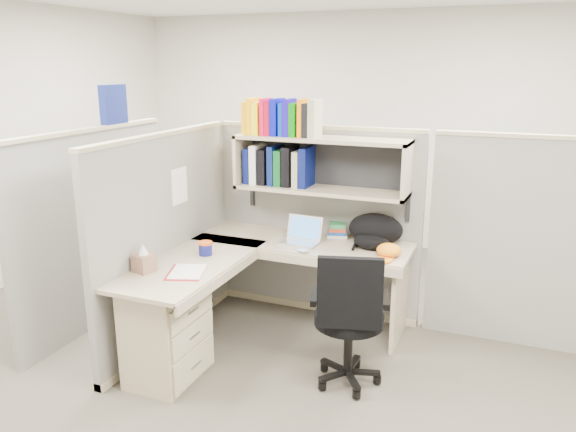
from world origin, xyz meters
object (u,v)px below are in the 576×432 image
at_px(desk, 206,307).
at_px(laptop, 300,231).
at_px(snack_canister, 205,248).
at_px(task_chair, 348,340).
at_px(backpack, 374,231).

xyz_separation_m(desk, laptop, (0.41, 0.79, 0.40)).
bearing_deg(snack_canister, laptop, 43.24).
bearing_deg(desk, laptop, 62.73).
bearing_deg(laptop, desk, -113.80).
bearing_deg(laptop, task_chair, -45.11).
distance_m(backpack, snack_canister, 1.30).
distance_m(desk, backpack, 1.41).
height_order(snack_canister, task_chair, task_chair).
distance_m(desk, task_chair, 1.03).
bearing_deg(laptop, backpack, 18.27).
relative_size(laptop, snack_canister, 2.84).
bearing_deg(snack_canister, backpack, 30.96).
distance_m(desk, snack_canister, 0.46).
bearing_deg(task_chair, backpack, 93.80).
height_order(backpack, task_chair, backpack).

